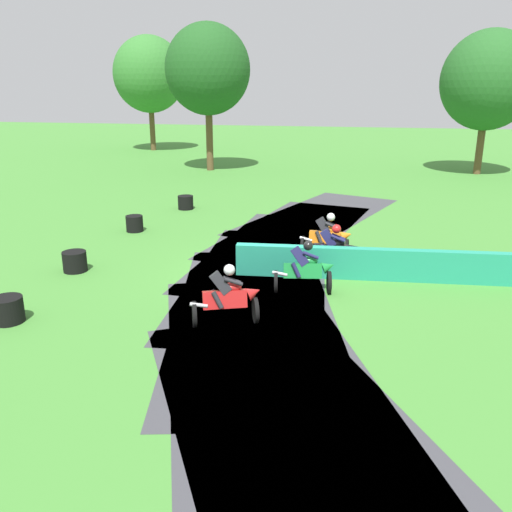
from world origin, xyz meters
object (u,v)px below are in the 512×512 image
(motorcycle_chase_black, at_px, (333,249))
(tire_stack_mid_b, at_px, (75,261))
(motorcycle_lead_orange, at_px, (328,236))
(tire_stack_far, at_px, (8,310))
(tire_stack_near, at_px, (186,202))
(motorcycle_trailing_green, at_px, (305,268))
(tire_stack_mid_a, at_px, (135,224))
(motorcycle_fourth_red, at_px, (228,296))

(motorcycle_chase_black, distance_m, tire_stack_mid_b, 7.61)
(motorcycle_lead_orange, relative_size, tire_stack_mid_b, 2.45)
(tire_stack_far, bearing_deg, tire_stack_near, 89.32)
(motorcycle_trailing_green, bearing_deg, tire_stack_far, -152.79)
(tire_stack_mid_a, height_order, tire_stack_far, same)
(tire_stack_mid_b, bearing_deg, motorcycle_lead_orange, 23.17)
(motorcycle_lead_orange, bearing_deg, motorcycle_trailing_green, -95.82)
(motorcycle_chase_black, bearing_deg, tire_stack_mid_b, -167.82)
(motorcycle_trailing_green, height_order, motorcycle_fourth_red, motorcycle_fourth_red)
(motorcycle_lead_orange, distance_m, tire_stack_mid_b, 7.79)
(motorcycle_fourth_red, bearing_deg, motorcycle_lead_orange, 71.82)
(motorcycle_lead_orange, bearing_deg, motorcycle_fourth_red, -108.18)
(motorcycle_trailing_green, bearing_deg, tire_stack_mid_b, 178.20)
(motorcycle_chase_black, xyz_separation_m, tire_stack_mid_a, (-7.58, 2.97, -0.36))
(motorcycle_lead_orange, distance_m, motorcycle_trailing_green, 3.29)
(motorcycle_lead_orange, bearing_deg, tire_stack_mid_a, 168.29)
(tire_stack_near, height_order, tire_stack_far, same)
(motorcycle_trailing_green, bearing_deg, tire_stack_mid_a, 145.52)
(tire_stack_near, bearing_deg, motorcycle_chase_black, -45.15)
(motorcycle_chase_black, relative_size, tire_stack_far, 2.38)
(motorcycle_trailing_green, bearing_deg, motorcycle_lead_orange, 84.18)
(motorcycle_trailing_green, height_order, tire_stack_far, motorcycle_trailing_green)
(tire_stack_mid_b, bearing_deg, motorcycle_chase_black, 12.18)
(motorcycle_trailing_green, xyz_separation_m, tire_stack_near, (-6.34, 8.80, -0.34))
(motorcycle_trailing_green, bearing_deg, motorcycle_chase_black, 71.49)
(motorcycle_fourth_red, height_order, tire_stack_mid_a, motorcycle_fourth_red)
(motorcycle_chase_black, distance_m, tire_stack_near, 9.86)
(motorcycle_trailing_green, relative_size, tire_stack_mid_a, 2.65)
(tire_stack_near, bearing_deg, tire_stack_mid_a, -99.03)
(motorcycle_lead_orange, height_order, motorcycle_trailing_green, motorcycle_lead_orange)
(motorcycle_chase_black, height_order, tire_stack_near, motorcycle_chase_black)
(motorcycle_chase_black, relative_size, tire_stack_near, 2.50)
(motorcycle_chase_black, xyz_separation_m, tire_stack_mid_b, (-7.43, -1.60, -0.36))
(motorcycle_lead_orange, bearing_deg, tire_stack_mid_b, -156.83)
(tire_stack_near, bearing_deg, tire_stack_mid_b, -93.20)
(motorcycle_fourth_red, relative_size, tire_stack_mid_a, 2.65)
(motorcycle_chase_black, height_order, tire_stack_far, motorcycle_chase_black)
(motorcycle_lead_orange, xyz_separation_m, motorcycle_trailing_green, (-0.33, -3.28, -0.02))
(tire_stack_mid_a, relative_size, tire_stack_mid_b, 0.91)
(motorcycle_trailing_green, xyz_separation_m, tire_stack_mid_a, (-6.98, 4.79, -0.34))
(motorcycle_chase_black, distance_m, motorcycle_fourth_red, 4.65)
(motorcycle_chase_black, relative_size, motorcycle_fourth_red, 1.01)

